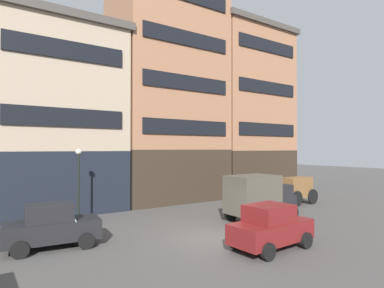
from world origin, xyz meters
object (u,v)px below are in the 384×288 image
at_px(cargo_wagon, 297,188).
at_px(sedan_dark, 271,227).
at_px(streetlamp_curbside, 78,175).
at_px(delivery_truck_near, 260,196).
at_px(draft_horse, 269,190).
at_px(sedan_light, 52,226).
at_px(fire_hydrant_curbside, 31,224).

xyz_separation_m(cargo_wagon, sedan_dark, (-9.75, -6.23, -0.23)).
distance_m(sedan_dark, streetlamp_curbside, 10.60).
distance_m(cargo_wagon, streetlamp_curbside, 15.47).
xyz_separation_m(delivery_truck_near, streetlamp_curbside, (-8.75, 5.12, 1.25)).
bearing_deg(draft_horse, sedan_light, -175.80).
bearing_deg(fire_hydrant_curbside, draft_horse, -7.86).
bearing_deg(fire_hydrant_curbside, cargo_wagon, -6.56).
relative_size(cargo_wagon, sedan_light, 0.76).
height_order(cargo_wagon, streetlamp_curbside, streetlamp_curbside).
xyz_separation_m(delivery_truck_near, sedan_light, (-10.78, 1.37, -0.51)).
height_order(cargo_wagon, draft_horse, draft_horse).
bearing_deg(delivery_truck_near, draft_horse, 34.98).
relative_size(sedan_light, streetlamp_curbside, 0.93).
distance_m(sedan_light, streetlamp_curbside, 4.61).
bearing_deg(fire_hydrant_curbside, sedan_light, -82.62).
height_order(sedan_light, fire_hydrant_curbside, sedan_light).
height_order(draft_horse, sedan_dark, draft_horse).
height_order(draft_horse, delivery_truck_near, delivery_truck_near).
relative_size(draft_horse, fire_hydrant_curbside, 2.82).
xyz_separation_m(delivery_truck_near, fire_hydrant_curbside, (-11.17, 4.43, -1.00)).
distance_m(cargo_wagon, sedan_dark, 11.57).
bearing_deg(streetlamp_curbside, sedan_dark, -58.87).
bearing_deg(sedan_dark, cargo_wagon, 32.59).
xyz_separation_m(streetlamp_curbside, fire_hydrant_curbside, (-2.42, -0.69, -2.24)).
relative_size(sedan_dark, sedan_light, 0.98).
distance_m(delivery_truck_near, streetlamp_curbside, 10.22).
distance_m(sedan_dark, fire_hydrant_curbside, 11.38).
distance_m(draft_horse, sedan_light, 14.27).
bearing_deg(streetlamp_curbside, draft_horse, -12.53).
distance_m(delivery_truck_near, sedan_dark, 5.11).
height_order(cargo_wagon, sedan_dark, cargo_wagon).
distance_m(sedan_light, fire_hydrant_curbside, 3.13).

